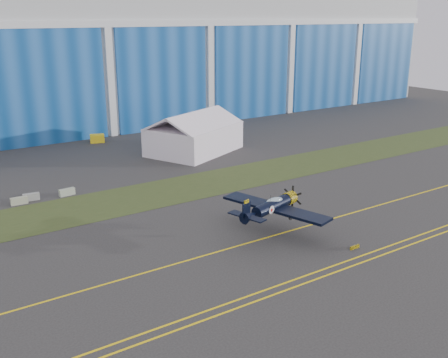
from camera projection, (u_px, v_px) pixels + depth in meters
ground at (98, 259)px, 49.80m from camera, size 260.00×260.00×0.00m
grass_median at (54, 214)px, 60.88m from camera, size 260.00×10.00×0.02m
taxiway_centreline at (119, 280)px, 45.84m from camera, size 200.00×0.20×0.02m
edge_line_near at (171, 332)px, 38.32m from camera, size 80.00×0.20×0.02m
edge_line_far at (165, 326)px, 39.11m from camera, size 80.00×0.20×0.02m
guard_board_right at (355, 247)px, 51.94m from camera, size 1.20×0.15×0.35m
warbird at (272, 206)px, 54.50m from camera, size 13.31×14.78×3.69m
tent at (194, 132)px, 87.58m from camera, size 17.99×15.96×6.90m
tug at (97, 138)px, 94.94m from camera, size 2.88×2.29×1.46m
barrier_a at (19, 201)px, 64.03m from camera, size 2.02×0.65×0.90m
barrier_b at (31, 197)px, 65.38m from camera, size 2.06×0.85×0.90m
barrier_c at (67, 192)px, 67.17m from camera, size 2.05×0.79×0.90m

